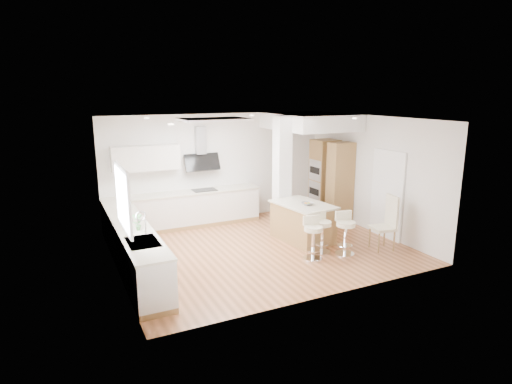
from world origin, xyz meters
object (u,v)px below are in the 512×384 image
bar_stool_a (313,236)px  dining_chair (387,221)px  bar_stool_c (345,231)px  peninsula (303,222)px  bar_stool_b (322,230)px

bar_stool_a → dining_chair: size_ratio=0.74×
bar_stool_c → peninsula: bearing=119.9°
bar_stool_b → bar_stool_a: bearing=-148.8°
bar_stool_b → bar_stool_c: bar_stool_c is taller
bar_stool_a → bar_stool_c: bar_stool_c is taller
bar_stool_a → dining_chair: 1.77m
bar_stool_b → bar_stool_c: size_ratio=0.96×
peninsula → bar_stool_a: (-0.41, -1.05, 0.06)m
peninsula → dining_chair: bearing=-51.2°
bar_stool_c → dining_chair: (1.00, -0.14, 0.12)m
bar_stool_c → bar_stool_b: bearing=155.0°
peninsula → bar_stool_b: size_ratio=1.76×
bar_stool_b → dining_chair: (1.39, -0.44, 0.14)m
bar_stool_b → dining_chair: 1.46m
peninsula → dining_chair: (1.33, -1.27, 0.20)m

